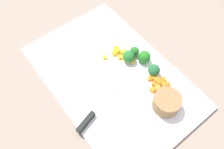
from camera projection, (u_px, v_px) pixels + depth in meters
The scene contains 27 objects.
ground_plane at pixel (112, 78), 0.74m from camera, with size 4.00×4.00×0.00m, color gray.
cutting_board at pixel (112, 77), 0.73m from camera, with size 0.55×0.36×0.01m, color white.
prep_bowl at pixel (167, 102), 0.66m from camera, with size 0.08×0.08×0.05m, color olive.
chef_knife at pixel (103, 102), 0.68m from camera, with size 0.11×0.33×0.02m.
carrot_dice_0 at pixel (155, 79), 0.71m from camera, with size 0.02×0.02×0.02m, color orange.
carrot_dice_1 at pixel (154, 75), 0.72m from camera, with size 0.02×0.02×0.02m, color orange.
carrot_dice_2 at pixel (163, 80), 0.71m from camera, with size 0.01×0.01×0.01m, color orange.
carrot_dice_3 at pixel (158, 82), 0.71m from camera, with size 0.02×0.02×0.02m, color orange.
carrot_dice_4 at pixel (157, 88), 0.70m from camera, with size 0.02×0.02×0.02m, color orange.
carrot_dice_5 at pixel (150, 79), 0.72m from camera, with size 0.01×0.01×0.01m, color orange.
carrot_dice_6 at pixel (153, 90), 0.70m from camera, with size 0.01×0.02×0.01m, color orange.
carrot_dice_7 at pixel (162, 89), 0.70m from camera, with size 0.01×0.01×0.01m, color orange.
carrot_dice_8 at pixel (167, 85), 0.71m from camera, with size 0.01×0.01×0.02m, color orange.
carrot_dice_9 at pixel (164, 85), 0.71m from camera, with size 0.02×0.02×0.01m, color orange.
carrot_dice_10 at pixel (154, 84), 0.71m from camera, with size 0.01×0.01×0.01m, color orange.
pepper_dice_0 at pixel (120, 57), 0.76m from camera, with size 0.01×0.01×0.01m, color yellow.
pepper_dice_1 at pixel (117, 50), 0.77m from camera, with size 0.02×0.02×0.02m, color yellow.
pepper_dice_2 at pixel (124, 52), 0.77m from camera, with size 0.02×0.02×0.01m, color yellow.
pepper_dice_3 at pixel (127, 55), 0.76m from camera, with size 0.02×0.02×0.02m, color yellow.
pepper_dice_4 at pixel (105, 57), 0.76m from camera, with size 0.01×0.01×0.01m, color yellow.
pepper_dice_5 at pixel (125, 58), 0.76m from camera, with size 0.02×0.02×0.02m, color yellow.
pepper_dice_6 at pixel (132, 60), 0.75m from camera, with size 0.01×0.02×0.01m, color yellow.
pepper_dice_7 at pixel (114, 53), 0.77m from camera, with size 0.01×0.01×0.01m, color yellow.
broccoli_floret_0 at pixel (135, 51), 0.76m from camera, with size 0.03×0.03×0.03m.
broccoli_floret_1 at pixel (144, 57), 0.74m from camera, with size 0.04×0.04×0.04m.
broccoli_floret_2 at pixel (129, 56), 0.74m from camera, with size 0.04×0.04×0.04m.
broccoli_floret_3 at pixel (154, 70), 0.71m from camera, with size 0.04×0.04×0.04m.
Camera 1 is at (-0.29, 0.23, 0.64)m, focal length 37.14 mm.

